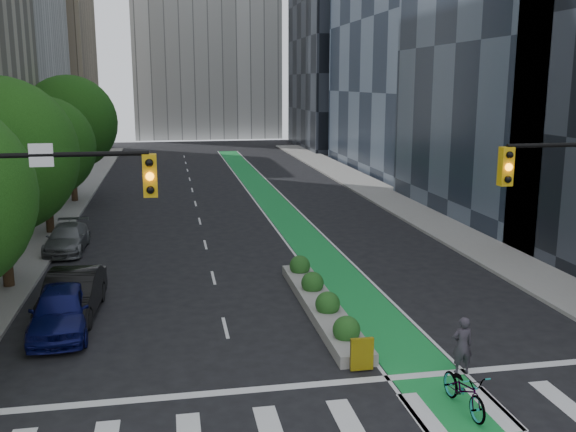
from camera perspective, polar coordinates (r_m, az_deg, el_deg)
name	(u,v)px	position (r m, az deg, el deg)	size (l,w,h in m)	color
ground	(338,404)	(18.01, 4.48, -16.31)	(160.00, 160.00, 0.00)	black
sidewalk_left	(46,223)	(41.87, -20.74, -0.55)	(3.60, 90.00, 0.15)	gray
sidewalk_right	(412,209)	(44.19, 10.92, 0.63)	(3.60, 90.00, 0.15)	gray
bike_lane_paint	(272,201)	(46.66, -1.46, 1.34)	(2.20, 70.00, 0.01)	#1A913D
building_tan_far	(27,43)	(82.96, -22.19, 14.08)	(14.00, 16.00, 26.00)	tan
building_dark_end	(354,39)	(86.94, 5.86, 15.38)	(14.00, 18.00, 28.00)	black
tree_midfar	(44,147)	(38.09, -20.85, 5.72)	(5.60, 5.60, 7.76)	black
tree_far	(70,123)	(47.88, -18.85, 7.84)	(6.60, 6.60, 9.00)	black
median_planter	(321,302)	(24.39, 2.94, -7.62)	(1.20, 10.26, 1.10)	gray
bicycle	(464,390)	(18.04, 15.41, -14.65)	(0.75, 2.16, 1.13)	gray
cyclist	(462,345)	(19.95, 15.23, -11.02)	(0.64, 0.42, 1.76)	#342F38
parked_car_left_near	(61,310)	(23.57, -19.52, -7.87)	(1.92, 4.78, 1.63)	#0D1252
parked_car_left_mid	(72,295)	(24.99, -18.62, -6.65)	(1.76, 5.05, 1.67)	black
parked_car_left_far	(67,238)	(34.61, -19.03, -1.89)	(1.88, 4.62, 1.34)	slate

